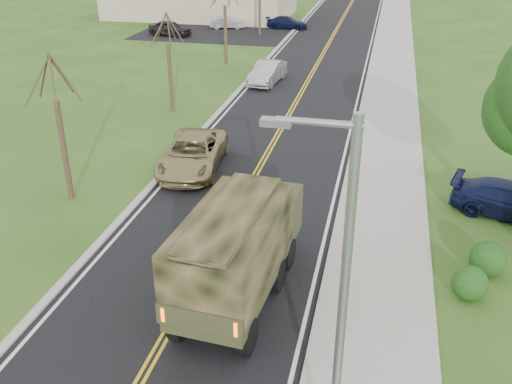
% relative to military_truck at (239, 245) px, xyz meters
% --- Properties ---
extents(road, '(8.00, 120.00, 0.01)m').
position_rel_military_truck_xyz_m(road, '(-1.58, 35.06, -1.91)').
color(road, black).
rests_on(road, ground).
extents(curb_right, '(0.30, 120.00, 0.12)m').
position_rel_military_truck_xyz_m(curb_right, '(2.57, 35.06, -1.85)').
color(curb_right, '#9E998E').
rests_on(curb_right, ground).
extents(sidewalk_right, '(3.20, 120.00, 0.10)m').
position_rel_military_truck_xyz_m(sidewalk_right, '(4.32, 35.06, -1.86)').
color(sidewalk_right, '#9E998E').
rests_on(sidewalk_right, ground).
extents(curb_left, '(0.30, 120.00, 0.10)m').
position_rel_military_truck_xyz_m(curb_left, '(-5.73, 35.06, -1.86)').
color(curb_left, '#9E998E').
rests_on(curb_left, ground).
extents(street_light, '(1.65, 0.22, 8.00)m').
position_rel_military_truck_xyz_m(street_light, '(3.32, -5.44, 2.52)').
color(street_light, gray).
rests_on(street_light, ground).
extents(bare_tree_a, '(1.93, 2.26, 6.08)m').
position_rel_military_truck_xyz_m(bare_tree_a, '(-8.59, 5.06, 0.71)').
color(bare_tree_a, '#38281C').
rests_on(bare_tree_a, ground).
extents(bare_tree_b, '(1.83, 2.14, 5.73)m').
position_rel_military_truck_xyz_m(bare_tree_b, '(-8.59, 17.06, 0.56)').
color(bare_tree_b, '#38281C').
rests_on(bare_tree_b, ground).
extents(bare_tree_c, '(2.04, 2.39, 6.42)m').
position_rel_military_truck_xyz_m(bare_tree_c, '(-8.59, 29.06, 0.86)').
color(bare_tree_c, '#38281C').
rests_on(bare_tree_c, ground).
extents(bare_tree_d, '(1.88, 2.20, 5.91)m').
position_rel_military_truck_xyz_m(bare_tree_d, '(-8.59, 41.06, 0.64)').
color(bare_tree_d, '#38281C').
rests_on(bare_tree_d, ground).
extents(military_truck, '(2.81, 6.85, 3.34)m').
position_rel_military_truck_xyz_m(military_truck, '(0.00, 0.00, 0.00)').
color(military_truck, black).
rests_on(military_truck, ground).
extents(suv_champagne, '(3.15, 5.80, 1.54)m').
position_rel_military_truck_xyz_m(suv_champagne, '(-4.58, 9.09, -1.14)').
color(suv_champagne, '#9C8E58').
rests_on(suv_champagne, ground).
extents(sedan_silver, '(2.06, 4.68, 1.50)m').
position_rel_military_truck_xyz_m(sedan_silver, '(-4.28, 24.36, -1.16)').
color(sedan_silver, '#B0B0B5').
rests_on(sedan_silver, ground).
extents(lot_car_dark, '(4.43, 2.43, 1.43)m').
position_rel_military_truck_xyz_m(lot_car_dark, '(-16.92, 38.81, -1.20)').
color(lot_car_dark, black).
rests_on(lot_car_dark, ground).
extents(lot_car_silver, '(3.77, 2.11, 1.18)m').
position_rel_military_truck_xyz_m(lot_car_silver, '(-12.58, 43.78, -1.32)').
color(lot_car_silver, '#B3B2B7').
rests_on(lot_car_silver, ground).
extents(lot_car_navy, '(4.31, 2.03, 1.21)m').
position_rel_military_truck_xyz_m(lot_car_navy, '(-6.58, 45.06, -1.31)').
color(lot_car_navy, black).
rests_on(lot_car_navy, ground).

